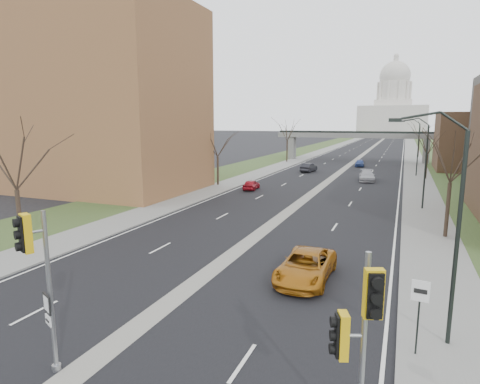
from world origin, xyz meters
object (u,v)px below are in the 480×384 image
Objects in this scene: car_left_far at (309,168)px; signal_pole_right at (359,328)px; car_right_near at (306,266)px; signal_pole_median at (37,264)px; car_right_mid at (367,176)px; car_left_near at (251,185)px; car_right_far at (360,163)px; speed_limit_sign at (419,304)px.

signal_pole_right is at bearing 111.15° from car_left_far.
car_left_far is at bearing 102.76° from car_right_near.
car_right_mid is (5.99, 50.95, -3.16)m from signal_pole_median.
car_left_near is 0.83× the size of car_left_far.
signal_pole_right reaches higher than car_left_near.
car_right_near is at bearing 111.12° from car_left_near.
car_right_far is (-3.16, 58.54, -0.09)m from car_right_near.
signal_pole_median is at bearing 161.65° from signal_pole_right.
signal_pole_median is 1.01× the size of car_right_near.
car_right_mid reaches higher than car_right_far.
car_right_near reaches higher than car_left_near.
car_right_near is at bearing -89.92° from car_right_far.
car_right_mid is 1.30× the size of car_right_far.
car_left_near is at bearing 125.37° from speed_limit_sign.
car_right_near reaches higher than car_right_mid.
car_right_far reaches higher than car_left_near.
signal_pole_right is 5.77m from speed_limit_sign.
car_left_far is at bearing 112.06° from speed_limit_sign.
speed_limit_sign is at bearing -85.47° from car_right_far.
car_right_mid is (10.10, -7.32, 0.01)m from car_left_far.
signal_pole_median is at bearing -118.24° from car_right_near.
car_right_mid is (-5.56, 45.13, -1.29)m from speed_limit_sign.
signal_pole_right reaches higher than car_right_near.
car_left_far is 0.81× the size of car_right_near.
car_right_far is at bearing 93.42° from car_right_near.
car_left_far reaches higher than car_right_far.
car_right_near reaches higher than car_right_far.
signal_pole_median is 13.37m from car_right_near.
speed_limit_sign reaches higher than car_left_far.
signal_pole_median reaches higher than signal_pole_right.
car_right_near is 39.54m from car_right_mid.
signal_pole_median is 58.50m from car_left_far.
car_right_far is (-8.49, 64.13, -1.37)m from speed_limit_sign.
car_right_near is (-3.74, 10.94, -2.74)m from signal_pole_right.
signal_pole_median reaches higher than car_right_near.
car_right_mid is 19.23m from car_right_far.
car_left_far is (-4.11, 58.27, -3.17)m from signal_pole_median.
speed_limit_sign is 0.54× the size of car_right_mid.
car_left_near is at bearing 93.17° from signal_pole_right.
car_left_near is (-18.33, 31.82, -1.41)m from speed_limit_sign.
signal_pole_median is 2.00× the size of speed_limit_sign.
car_left_far is (-14.07, 57.80, -2.77)m from signal_pole_right.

